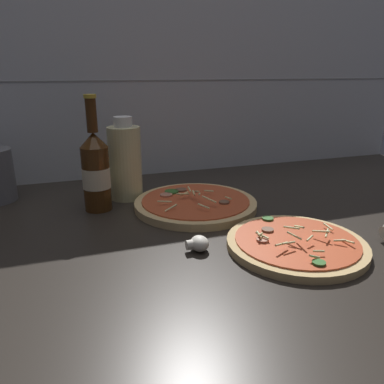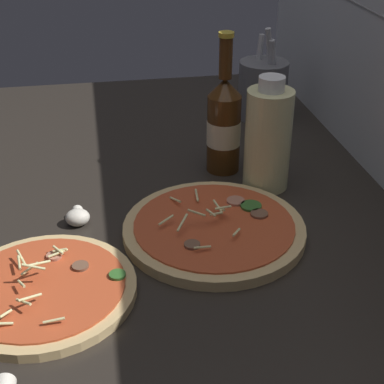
% 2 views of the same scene
% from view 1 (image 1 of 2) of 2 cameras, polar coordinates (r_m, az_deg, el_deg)
% --- Properties ---
extents(counter_slab, '(1.60, 0.90, 0.03)m').
position_cam_1_polar(counter_slab, '(0.78, 7.29, -5.87)').
color(counter_slab, '#28231E').
rests_on(counter_slab, ground).
extents(tile_backsplash, '(1.60, 0.01, 0.60)m').
position_cam_1_polar(tile_backsplash, '(1.14, -2.46, 16.67)').
color(tile_backsplash, silver).
rests_on(tile_backsplash, ground).
extents(pizza_near, '(0.25, 0.25, 0.05)m').
position_cam_1_polar(pizza_near, '(0.70, 15.56, -7.58)').
color(pizza_near, tan).
rests_on(pizza_near, counter_slab).
extents(pizza_far, '(0.28, 0.28, 0.05)m').
position_cam_1_polar(pizza_far, '(0.86, 0.52, -1.77)').
color(pizza_far, tan).
rests_on(pizza_far, counter_slab).
extents(beer_bottle, '(0.06, 0.06, 0.26)m').
position_cam_1_polar(beer_bottle, '(0.86, -14.44, 3.23)').
color(beer_bottle, '#47280F').
rests_on(beer_bottle, counter_slab).
extents(oil_bottle, '(0.08, 0.08, 0.20)m').
position_cam_1_polar(oil_bottle, '(0.92, -10.16, 4.57)').
color(oil_bottle, beige).
rests_on(oil_bottle, counter_slab).
extents(mushroom_left, '(0.04, 0.04, 0.03)m').
position_cam_1_polar(mushroom_left, '(0.66, 0.98, -7.86)').
color(mushroom_left, white).
rests_on(mushroom_left, counter_slab).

